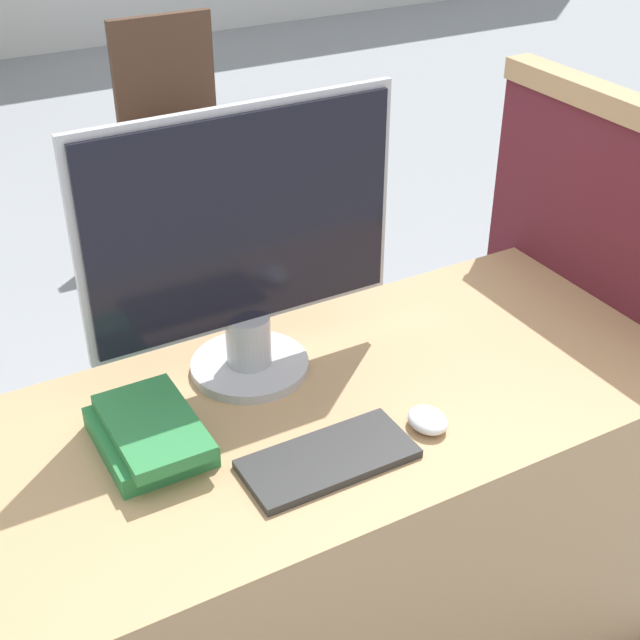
# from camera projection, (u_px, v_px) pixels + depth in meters

# --- Properties ---
(desk) EXTENTS (1.44, 0.66, 0.75)m
(desk) POSITION_uv_depth(u_px,v_px,m) (332.00, 540.00, 1.91)
(desk) COLOR tan
(desk) RESTS_ON ground_plane
(carrel_divider) EXTENTS (0.07, 0.76, 1.21)m
(carrel_divider) POSITION_uv_depth(u_px,v_px,m) (592.00, 343.00, 2.13)
(carrel_divider) COLOR #5B1E28
(carrel_divider) RESTS_ON ground_plane
(monitor) EXTENTS (0.63, 0.24, 0.55)m
(monitor) POSITION_uv_depth(u_px,v_px,m) (243.00, 245.00, 1.65)
(monitor) COLOR #B7B7BC
(monitor) RESTS_ON desk
(keyboard) EXTENTS (0.31, 0.14, 0.02)m
(keyboard) POSITION_uv_depth(u_px,v_px,m) (328.00, 459.00, 1.56)
(keyboard) COLOR #2D2D2D
(keyboard) RESTS_ON desk
(mouse) EXTENTS (0.07, 0.09, 0.03)m
(mouse) POSITION_uv_depth(u_px,v_px,m) (428.00, 420.00, 1.64)
(mouse) COLOR white
(mouse) RESTS_ON desk
(book_stack) EXTENTS (0.18, 0.25, 0.07)m
(book_stack) POSITION_uv_depth(u_px,v_px,m) (151.00, 433.00, 1.58)
(book_stack) COLOR #2D7F42
(book_stack) RESTS_ON desk
(far_chair) EXTENTS (0.44, 0.44, 0.94)m
(far_chair) POSITION_uv_depth(u_px,v_px,m) (178.00, 123.00, 3.74)
(far_chair) COLOR #4C3323
(far_chair) RESTS_ON ground_plane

